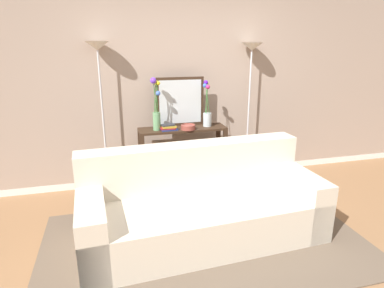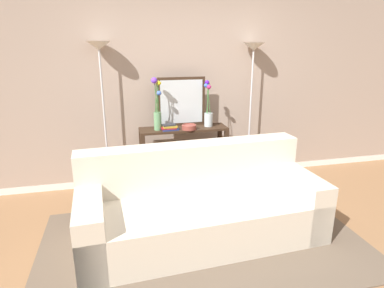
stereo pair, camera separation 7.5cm
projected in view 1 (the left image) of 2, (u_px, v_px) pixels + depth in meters
The scene contains 13 objects.
ground_plane at pixel (242, 266), 2.89m from camera, with size 16.00×16.00×0.02m, color #936B47.
back_wall at pixel (186, 68), 4.33m from camera, with size 12.00×0.15×3.09m.
area_rug at pixel (205, 242), 3.19m from camera, with size 3.09×1.80×0.01m.
couch at pixel (201, 207), 3.25m from camera, with size 2.36×1.08×0.88m.
console_table at pixel (183, 148), 4.24m from camera, with size 1.11×0.32×0.83m.
floor_lamp_left at pixel (100, 77), 3.87m from camera, with size 0.28×0.28×1.88m.
floor_lamp_right at pixel (251, 74), 4.34m from camera, with size 0.28×0.28×1.87m.
wall_mirror at pixel (180, 102), 4.19m from camera, with size 0.62×0.02×0.62m.
vase_tall_flowers at pixel (156, 108), 3.98m from camera, with size 0.12×0.11×0.64m.
vase_short_flowers at pixel (207, 113), 4.19m from camera, with size 0.12×0.12×0.58m.
fruit_bowl at pixel (188, 127), 4.08m from camera, with size 0.18×0.18×0.06m.
book_stack at pixel (169, 128), 4.04m from camera, with size 0.22×0.14×0.07m.
book_row_under_console at pixel (158, 186), 4.31m from camera, with size 0.24×0.18×0.13m.
Camera 1 is at (-1.04, -2.25, 1.87)m, focal length 30.66 mm.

